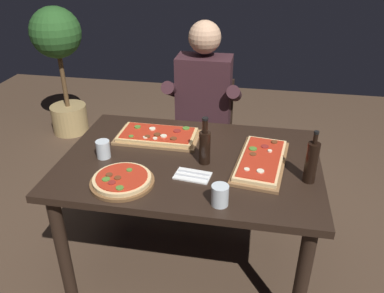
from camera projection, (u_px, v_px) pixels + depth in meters
The scene contains 13 objects.
ground_plane at pixel (191, 258), 2.49m from camera, with size 6.40×6.40×0.00m, color #4C3828.
dining_table at pixel (190, 173), 2.18m from camera, with size 1.40×0.96×0.74m.
pizza_rectangular_front at pixel (158, 136), 2.33m from camera, with size 0.49×0.27×0.05m.
pizza_rectangular_left at pixel (261, 161), 2.07m from camera, with size 0.31×0.54×0.05m.
pizza_round_far at pixel (122, 180), 1.91m from camera, with size 0.32×0.32×0.05m.
wine_bottle_dark at pixel (312, 162), 1.89m from camera, with size 0.06×0.06×0.28m.
oil_bottle_amber at pixel (205, 146), 2.05m from camera, with size 0.06×0.06×0.26m.
tumbler_near_camera at pixel (103, 149), 2.12m from camera, with size 0.08×0.08×0.10m.
tumbler_far_side at pixel (220, 196), 1.75m from camera, with size 0.08×0.08×0.10m.
napkin_cutlery_set at pixel (193, 176), 1.98m from camera, with size 0.19×0.13×0.01m.
diner_chair at pixel (205, 131), 3.00m from camera, with size 0.44×0.44×0.87m.
seated_diner at pixel (203, 106), 2.77m from camera, with size 0.53×0.41×1.33m.
potted_plant_corner at pixel (60, 57), 3.71m from camera, with size 0.47×0.47×1.25m.
Camera 1 is at (0.34, -1.80, 1.82)m, focal length 36.42 mm.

